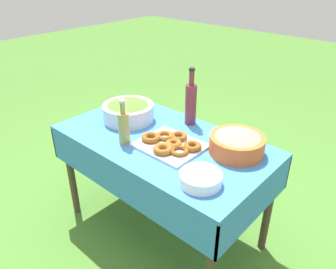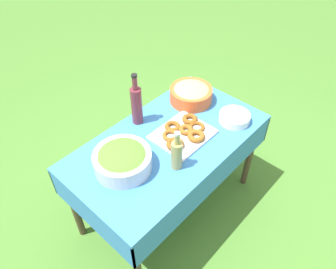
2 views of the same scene
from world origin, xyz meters
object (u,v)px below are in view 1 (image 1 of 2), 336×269
salad_bowl (128,110)px  olive_oil_bottle (124,127)px  plate_stack (201,179)px  donut_platter (170,144)px  pasta_bowl (237,143)px  wine_bottle (191,103)px

salad_bowl → olive_oil_bottle: bearing=133.8°
plate_stack → olive_oil_bottle: bearing=-1.9°
plate_stack → olive_oil_bottle: (0.59, -0.02, 0.08)m
donut_platter → plate_stack: plate_stack is taller
plate_stack → olive_oil_bottle: size_ratio=0.76×
plate_stack → pasta_bowl: bearing=-86.1°
donut_platter → plate_stack: (-0.35, 0.17, 0.01)m
salad_bowl → pasta_bowl: 0.80m
pasta_bowl → plate_stack: pasta_bowl is taller
salad_bowl → donut_platter: 0.47m
pasta_bowl → donut_platter: bearing=32.5°
plate_stack → wine_bottle: 0.69m
pasta_bowl → salad_bowl: bearing=8.8°
plate_stack → wine_bottle: wine_bottle is taller
olive_oil_bottle → donut_platter: bearing=-148.2°
donut_platter → olive_oil_bottle: olive_oil_bottle is taller
salad_bowl → donut_platter: salad_bowl is taller
pasta_bowl → olive_oil_bottle: size_ratio=1.12×
pasta_bowl → plate_stack: (-0.03, 0.37, -0.04)m
pasta_bowl → wine_bottle: bearing=-15.4°
pasta_bowl → donut_platter: (0.32, 0.21, -0.04)m
pasta_bowl → wine_bottle: size_ratio=0.82×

